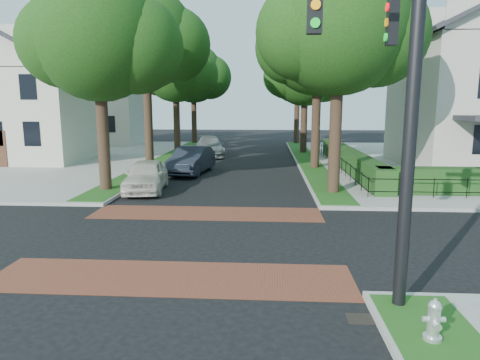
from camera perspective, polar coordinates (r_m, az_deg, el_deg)
name	(u,v)px	position (r m, az deg, el deg)	size (l,w,h in m)	color
ground	(193,238)	(13.95, -6.27, -7.72)	(120.00, 120.00, 0.00)	black
crosswalk_far	(207,213)	(16.99, -4.44, -4.43)	(9.00, 2.20, 0.01)	brown
crosswalk_near	(171,278)	(11.00, -9.15, -12.74)	(9.00, 2.20, 0.01)	brown
storm_drain	(363,319)	(9.34, 16.11, -17.36)	(0.65, 0.45, 0.01)	black
grass_strip_ne	(307,159)	(32.59, 8.95, 2.73)	(1.60, 29.80, 0.02)	#1B4413
grass_strip_nw	(166,158)	(33.35, -9.88, 2.87)	(1.60, 29.80, 0.02)	#1B4413
tree_right_near	(341,28)	(20.86, 13.30, 19.12)	(7.75, 6.67, 10.66)	black
tree_right_mid	(320,44)	(28.77, 10.57, 17.36)	(8.25, 7.09, 11.22)	black
tree_right_far	(306,72)	(37.55, 8.81, 14.00)	(7.25, 6.23, 9.74)	black
tree_right_back	(298,75)	(46.53, 7.81, 13.68)	(7.50, 6.45, 10.20)	black
tree_left_near	(102,39)	(21.94, -17.95, 17.50)	(7.50, 6.45, 10.20)	black
tree_left_mid	(148,40)	(29.64, -12.16, 17.78)	(8.00, 6.88, 11.48)	black
tree_left_far	(177,70)	(38.20, -8.39, 14.26)	(7.00, 6.02, 9.86)	black
tree_left_back	(195,74)	(47.07, -6.07, 13.85)	(7.75, 6.66, 10.44)	black
hedge_main_road	(349,159)	(28.81, 14.30, 2.77)	(1.00, 18.00, 1.20)	#183A14
fence_main_road	(336,161)	(28.69, 12.71, 2.51)	(0.06, 18.00, 0.90)	black
house_left_near	(25,93)	(35.83, -26.73, 10.27)	(10.00, 9.00, 10.14)	beige
house_left_far	(99,97)	(48.48, -18.33, 10.49)	(10.00, 9.00, 10.14)	beige
traffic_signal	(399,80)	(9.05, 20.48, 12.37)	(2.17, 2.00, 8.00)	black
parked_car_front	(146,176)	(21.58, -12.43, 0.57)	(1.84, 4.57, 1.56)	silver
parked_car_middle	(191,160)	(26.63, -6.49, 2.64)	(1.78, 5.10, 1.68)	#1D212B
parked_car_rear	(210,147)	(35.50, -4.06, 4.46)	(2.24, 5.51, 1.60)	gray
fire_hydrant	(434,321)	(8.54, 24.42, -16.74)	(0.40, 0.39, 0.78)	silver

